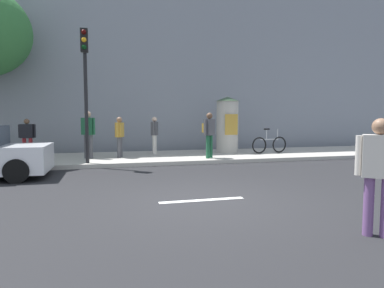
{
  "coord_description": "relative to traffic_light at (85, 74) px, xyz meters",
  "views": [
    {
      "loc": [
        -1.88,
        -6.44,
        1.7
      ],
      "look_at": [
        0.3,
        2.0,
        1.01
      ],
      "focal_mm": 30.88,
      "sensor_mm": 36.0,
      "label": 1
    }
  ],
  "objects": [
    {
      "name": "pedestrian_tallest",
      "position": [
        4.47,
        0.44,
        -1.95
      ],
      "size": [
        0.53,
        0.53,
        1.75
      ],
      "color": "#1E5938",
      "rests_on": "sidewalk_curb"
    },
    {
      "name": "sidewalk_curb",
      "position": [
        2.54,
        1.76,
        -3.07
      ],
      "size": [
        36.0,
        4.0,
        0.15
      ],
      "primitive_type": "cube",
      "color": "#B2ADA3",
      "rests_on": "ground_plane"
    },
    {
      "name": "bicycle_leaning",
      "position": [
        7.59,
        1.47,
        -2.61
      ],
      "size": [
        1.76,
        0.29,
        1.09
      ],
      "color": "black",
      "rests_on": "sidewalk_curb"
    },
    {
      "name": "ground_plane",
      "position": [
        2.54,
        -5.24,
        -3.15
      ],
      "size": [
        80.0,
        80.0,
        0.0
      ],
      "primitive_type": "plane",
      "color": "#232326"
    },
    {
      "name": "pedestrian_near_pole",
      "position": [
        -2.36,
        2.42,
        -2.11
      ],
      "size": [
        0.65,
        0.32,
        1.51
      ],
      "color": "maroon",
      "rests_on": "sidewalk_curb"
    },
    {
      "name": "pedestrian_in_light_jacket",
      "position": [
        -0.03,
        1.46,
        -1.92
      ],
      "size": [
        0.54,
        0.45,
        1.8
      ],
      "color": "#4C4C51",
      "rests_on": "sidewalk_curb"
    },
    {
      "name": "pedestrian_with_bag",
      "position": [
        4.39,
        -7.87,
        -2.15
      ],
      "size": [
        0.5,
        0.46,
        1.7
      ],
      "color": "#724C84",
      "rests_on": "ground_plane"
    },
    {
      "name": "pedestrian_in_red_top",
      "position": [
        1.15,
        1.54,
        -2.07
      ],
      "size": [
        0.37,
        0.57,
        1.59
      ],
      "color": "#4C4C51",
      "rests_on": "sidewalk_curb"
    },
    {
      "name": "building_backdrop",
      "position": [
        2.54,
        6.76,
        1.83
      ],
      "size": [
        36.0,
        5.0,
        9.96
      ],
      "primitive_type": "cube",
      "color": "gray",
      "rests_on": "ground_plane"
    },
    {
      "name": "pedestrian_in_dark_shirt",
      "position": [
        2.64,
        2.4,
        -2.07
      ],
      "size": [
        0.37,
        0.55,
        1.6
      ],
      "color": "silver",
      "rests_on": "sidewalk_curb"
    },
    {
      "name": "lane_markings",
      "position": [
        2.54,
        -5.24,
        -3.14
      ],
      "size": [
        25.8,
        0.16,
        0.01
      ],
      "color": "silver",
      "rests_on": "ground_plane"
    },
    {
      "name": "traffic_light",
      "position": [
        0.0,
        0.0,
        0.0
      ],
      "size": [
        0.24,
        0.45,
        4.47
      ],
      "color": "black",
      "rests_on": "sidewalk_curb"
    },
    {
      "name": "poster_column",
      "position": [
        5.91,
        2.28,
        -1.73
      ],
      "size": [
        1.08,
        1.08,
        2.49
      ],
      "color": "#B2ADA3",
      "rests_on": "sidewalk_curb"
    }
  ]
}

